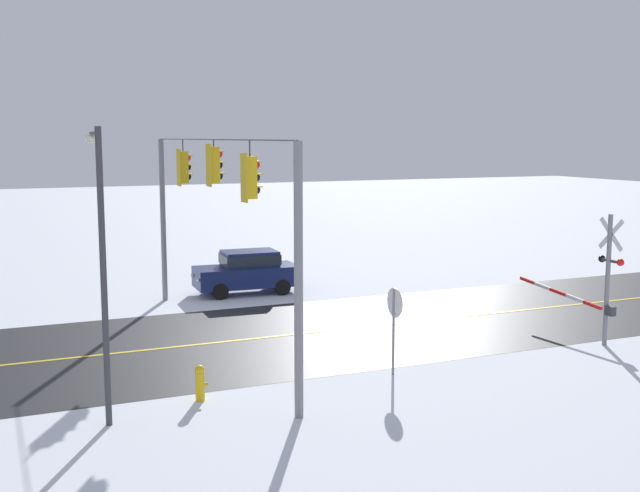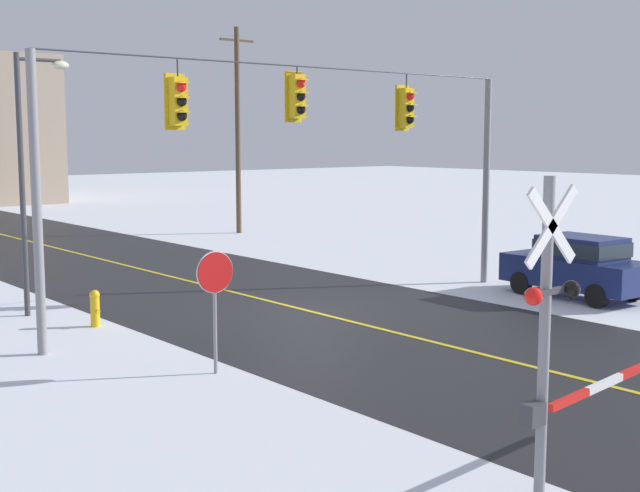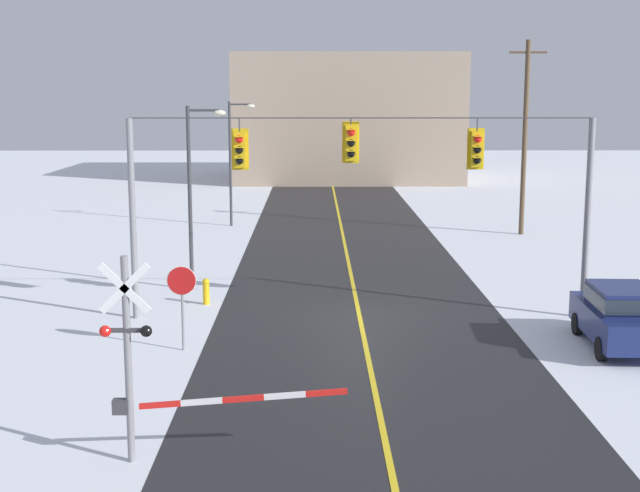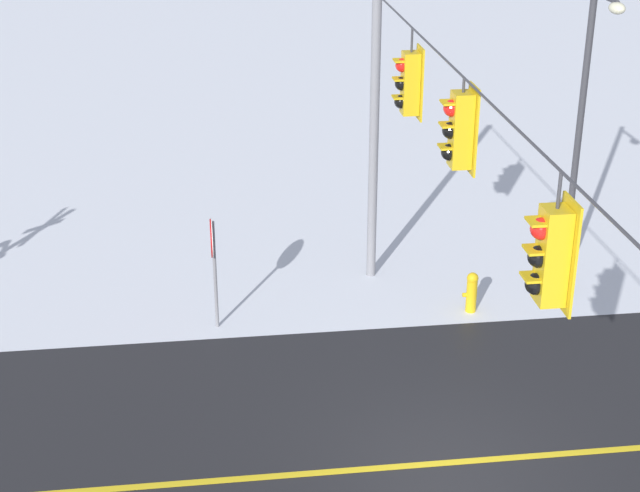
# 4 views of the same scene
# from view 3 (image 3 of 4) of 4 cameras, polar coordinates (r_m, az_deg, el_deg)

# --- Properties ---
(ground_plane) EXTENTS (160.00, 160.00, 0.00)m
(ground_plane) POSITION_cam_3_polar(r_m,az_deg,el_deg) (27.55, 2.60, -4.66)
(ground_plane) COLOR silver
(road_asphalt) EXTENTS (9.00, 80.00, 0.01)m
(road_asphalt) POSITION_cam_3_polar(r_m,az_deg,el_deg) (33.38, 2.06, -2.05)
(road_asphalt) COLOR black
(road_asphalt) RESTS_ON ground
(lane_centre_line) EXTENTS (0.14, 72.00, 0.01)m
(lane_centre_line) POSITION_cam_3_polar(r_m,az_deg,el_deg) (33.38, 2.06, -2.04)
(lane_centre_line) COLOR gold
(lane_centre_line) RESTS_ON ground
(signal_span) EXTENTS (14.20, 0.47, 6.22)m
(signal_span) POSITION_cam_3_polar(r_m,az_deg,el_deg) (26.78, 2.50, 4.18)
(signal_span) COLOR gray
(signal_span) RESTS_ON ground
(stop_sign) EXTENTS (0.80, 0.09, 2.35)m
(stop_sign) POSITION_cam_3_polar(r_m,az_deg,el_deg) (23.96, -8.99, -2.79)
(stop_sign) COLOR gray
(stop_sign) RESTS_ON ground
(railroad_crossing) EXTENTS (4.61, 0.31, 4.00)m
(railroad_crossing) POSITION_cam_3_polar(r_m,az_deg,el_deg) (16.83, -11.08, -7.43)
(railroad_crossing) COLOR gray
(railroad_crossing) RESTS_ON ground
(parked_car_navy) EXTENTS (1.98, 4.27, 1.74)m
(parked_car_navy) POSITION_cam_3_polar(r_m,az_deg,el_deg) (25.46, 18.96, -4.22)
(parked_car_navy) COLOR navy
(parked_car_navy) RESTS_ON ground
(streetlamp_near) EXTENTS (1.39, 0.28, 6.50)m
(streetlamp_near) POSITION_cam_3_polar(r_m,az_deg,el_deg) (31.06, -8.11, 4.26)
(streetlamp_near) COLOR #38383D
(streetlamp_near) RESTS_ON ground
(streetlamp_far) EXTENTS (1.39, 0.28, 6.50)m
(streetlamp_far) POSITION_cam_3_polar(r_m,az_deg,el_deg) (46.11, -5.61, 6.15)
(streetlamp_far) COLOR #38383D
(streetlamp_far) RESTS_ON ground
(fire_hydrant) EXTENTS (0.24, 0.31, 0.88)m
(fire_hydrant) POSITION_cam_3_polar(r_m,az_deg,el_deg) (29.33, -7.43, -2.89)
(fire_hydrant) COLOR gold
(fire_hydrant) RESTS_ON ground
(utility_pole) EXTENTS (1.80, 0.24, 9.45)m
(utility_pole) POSITION_cam_3_polar(r_m,az_deg,el_deg) (44.17, 13.20, 6.99)
(utility_pole) COLOR brown
(utility_pole) RESTS_ON ground
(building_distant) EXTENTS (17.67, 13.87, 9.91)m
(building_distant) POSITION_cam_3_polar(r_m,az_deg,el_deg) (72.17, 1.73, 8.38)
(building_distant) COLOR gray
(building_distant) RESTS_ON ground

